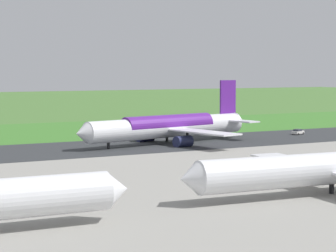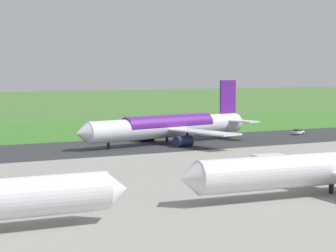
{
  "view_description": "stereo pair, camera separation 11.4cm",
  "coord_description": "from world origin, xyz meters",
  "px_view_note": "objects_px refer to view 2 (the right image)",
  "views": [
    {
      "loc": [
        76.06,
        147.31,
        18.78
      ],
      "look_at": [
        -2.59,
        0.0,
        4.5
      ],
      "focal_mm": 71.32,
      "sensor_mm": 36.0,
      "label": 1
    },
    {
      "loc": [
        75.96,
        147.36,
        18.78
      ],
      "look_at": [
        -2.59,
        0.0,
        4.5
      ],
      "focal_mm": 71.32,
      "sensor_mm": 36.0,
      "label": 2
    }
  ],
  "objects_px": {
    "service_car_followme": "(298,132)",
    "no_stopping_sign": "(165,123)",
    "airliner_parked_mid": "(333,167)",
    "traffic_cone_orange": "(158,128)",
    "airliner_main": "(169,127)"
  },
  "relations": [
    {
      "from": "airliner_parked_mid",
      "to": "service_car_followme",
      "type": "xyz_separation_m",
      "value": [
        -53.83,
        -74.47,
        -3.19
      ]
    },
    {
      "from": "no_stopping_sign",
      "to": "traffic_cone_orange",
      "type": "bearing_deg",
      "value": 35.23
    },
    {
      "from": "no_stopping_sign",
      "to": "traffic_cone_orange",
      "type": "distance_m",
      "value": 5.06
    },
    {
      "from": "airliner_parked_mid",
      "to": "no_stopping_sign",
      "type": "height_order",
      "value": "airliner_parked_mid"
    },
    {
      "from": "service_car_followme",
      "to": "traffic_cone_orange",
      "type": "relative_size",
      "value": 8.3
    },
    {
      "from": "airliner_parked_mid",
      "to": "traffic_cone_orange",
      "type": "height_order",
      "value": "airliner_parked_mid"
    },
    {
      "from": "airliner_parked_mid",
      "to": "traffic_cone_orange",
      "type": "distance_m",
      "value": 112.15
    },
    {
      "from": "airliner_parked_mid",
      "to": "service_car_followme",
      "type": "distance_m",
      "value": 91.95
    },
    {
      "from": "airliner_main",
      "to": "airliner_parked_mid",
      "type": "distance_m",
      "value": 72.19
    },
    {
      "from": "airliner_main",
      "to": "traffic_cone_orange",
      "type": "distance_m",
      "value": 40.98
    },
    {
      "from": "service_car_followme",
      "to": "no_stopping_sign",
      "type": "bearing_deg",
      "value": -57.6
    },
    {
      "from": "no_stopping_sign",
      "to": "traffic_cone_orange",
      "type": "relative_size",
      "value": 5.31
    },
    {
      "from": "airliner_parked_mid",
      "to": "airliner_main",
      "type": "bearing_deg",
      "value": -98.14
    },
    {
      "from": "airliner_main",
      "to": "service_car_followme",
      "type": "distance_m",
      "value": 43.85
    },
    {
      "from": "service_car_followme",
      "to": "no_stopping_sign",
      "type": "height_order",
      "value": "no_stopping_sign"
    }
  ]
}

